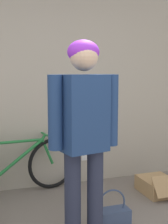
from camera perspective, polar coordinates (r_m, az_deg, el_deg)
wall_back at (r=3.95m, az=-7.68°, el=4.83°), size 8.00×0.07×2.60m
person at (r=2.53m, az=-0.01°, el=-2.30°), size 0.59×0.31×1.73m
bicycle at (r=3.83m, az=-13.47°, el=-9.90°), size 1.72×0.48×0.72m
handbag at (r=3.03m, az=5.07°, el=-19.00°), size 0.33×0.15×0.42m
cardboard_box at (r=4.01m, az=13.27°, el=-12.97°), size 0.38×0.55×0.27m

